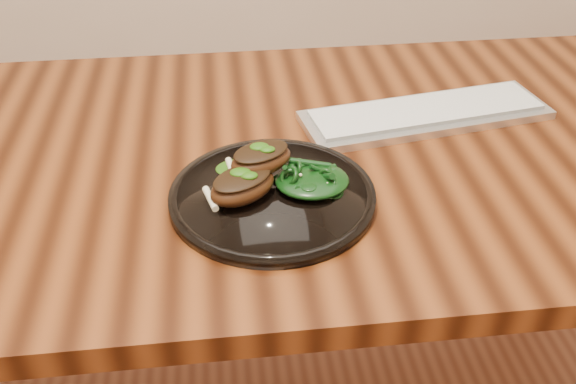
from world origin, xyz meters
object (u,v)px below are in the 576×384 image
Objects in this scene: lamb_chop_front at (242,185)px; keyboard at (426,114)px; greens_heap at (312,176)px; plate at (272,196)px; desk at (280,188)px.

keyboard is at bearing 33.73° from lamb_chop_front.
greens_heap reaches higher than keyboard.
lamb_chop_front reaches higher than greens_heap.
greens_heap is at bearing 9.01° from lamb_chop_front.
plate is 0.36m from keyboard.
keyboard reaches higher than plate.
plate is 2.76× the size of greens_heap.
lamb_chop_front is 0.10m from greens_heap.
plate is at bearing -174.81° from greens_heap.
lamb_chop_front reaches higher than desk.
desk is 0.21m from lamb_chop_front.
greens_heap is (0.03, -0.14, 0.12)m from desk.
keyboard is at bearing 13.69° from desk.
plate is 0.66× the size of keyboard.
plate is (-0.03, -0.15, 0.09)m from desk.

